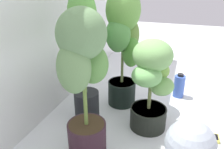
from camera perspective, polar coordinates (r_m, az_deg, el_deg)
The scene contains 8 objects.
ground_plane at distance 1.67m, azimuth 11.74°, elevation -13.64°, with size 8.00×8.00×0.00m, color silver.
potted_plant_back_center at distance 1.54m, azimuth -7.23°, elevation 6.14°, with size 0.33×0.25×0.94m.
potted_plant_back_left at distance 1.19m, azimuth -7.20°, elevation -0.50°, with size 0.37×0.29×0.87m.
potted_plant_back_right at distance 1.73m, azimuth 3.01°, elevation 8.81°, with size 0.37×0.33×0.94m.
potted_plant_center at distance 1.51m, azimuth 10.01°, elevation -1.83°, with size 0.37×0.37×0.65m.
hygrometer_box at distance 1.69m, azimuth 24.17°, elevation -14.46°, with size 0.08×0.08×0.03m.
floor_fan at distance 1.17m, azimuth 19.10°, elevation -16.96°, with size 0.32×0.32×0.40m.
nutrient_bottle at distance 2.09m, azimuth 16.67°, elevation -2.79°, with size 0.09×0.09×0.22m.
Camera 1 is at (-1.33, -0.10, 1.00)m, focal length 36.02 mm.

